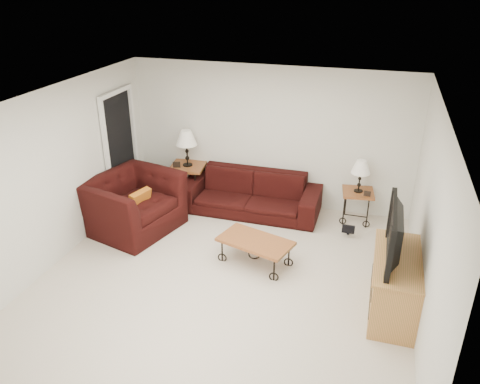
{
  "coord_description": "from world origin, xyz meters",
  "views": [
    {
      "loc": [
        1.79,
        -5.23,
        3.92
      ],
      "look_at": [
        0.0,
        0.7,
        1.0
      ],
      "focal_mm": 35.49,
      "sensor_mm": 36.0,
      "label": 1
    }
  ],
  "objects_px": {
    "television": "(401,234)",
    "backpack": "(349,224)",
    "side_table_left": "(188,182)",
    "coffee_table": "(255,252)",
    "side_table_right": "(356,206)",
    "sofa": "(250,193)",
    "lamp_left": "(187,148)",
    "tv_stand": "(395,284)",
    "armchair": "(133,204)",
    "lamp_right": "(360,176)"
  },
  "relations": [
    {
      "from": "side_table_left",
      "to": "television",
      "type": "distance_m",
      "value": 4.38
    },
    {
      "from": "sofa",
      "to": "lamp_left",
      "type": "bearing_deg",
      "value": 171.78
    },
    {
      "from": "side_table_left",
      "to": "side_table_right",
      "type": "height_order",
      "value": "side_table_left"
    },
    {
      "from": "lamp_right",
      "to": "armchair",
      "type": "relative_size",
      "value": 0.4
    },
    {
      "from": "side_table_right",
      "to": "armchair",
      "type": "bearing_deg",
      "value": -159.23
    },
    {
      "from": "lamp_right",
      "to": "armchair",
      "type": "height_order",
      "value": "lamp_right"
    },
    {
      "from": "side_table_right",
      "to": "coffee_table",
      "type": "xyz_separation_m",
      "value": [
        -1.3,
        -1.75,
        -0.08
      ]
    },
    {
      "from": "tv_stand",
      "to": "television",
      "type": "relative_size",
      "value": 1.12
    },
    {
      "from": "television",
      "to": "coffee_table",
      "type": "bearing_deg",
      "value": -105.16
    },
    {
      "from": "tv_stand",
      "to": "backpack",
      "type": "xyz_separation_m",
      "value": [
        -0.69,
        1.75,
        -0.19
      ]
    },
    {
      "from": "tv_stand",
      "to": "television",
      "type": "distance_m",
      "value": 0.72
    },
    {
      "from": "lamp_left",
      "to": "backpack",
      "type": "distance_m",
      "value": 3.14
    },
    {
      "from": "side_table_left",
      "to": "lamp_left",
      "type": "distance_m",
      "value": 0.67
    },
    {
      "from": "side_table_right",
      "to": "lamp_right",
      "type": "distance_m",
      "value": 0.55
    },
    {
      "from": "coffee_table",
      "to": "lamp_left",
      "type": "bearing_deg",
      "value": 135.12
    },
    {
      "from": "side_table_right",
      "to": "coffee_table",
      "type": "relative_size",
      "value": 0.53
    },
    {
      "from": "lamp_left",
      "to": "side_table_right",
      "type": "bearing_deg",
      "value": 0.0
    },
    {
      "from": "tv_stand",
      "to": "side_table_right",
      "type": "bearing_deg",
      "value": 105.23
    },
    {
      "from": "tv_stand",
      "to": "lamp_left",
      "type": "bearing_deg",
      "value": 148.37
    },
    {
      "from": "side_table_left",
      "to": "backpack",
      "type": "distance_m",
      "value": 3.04
    },
    {
      "from": "armchair",
      "to": "television",
      "type": "relative_size",
      "value": 1.22
    },
    {
      "from": "side_table_right",
      "to": "backpack",
      "type": "bearing_deg",
      "value": -97.52
    },
    {
      "from": "armchair",
      "to": "sofa",
      "type": "bearing_deg",
      "value": -40.27
    },
    {
      "from": "side_table_right",
      "to": "tv_stand",
      "type": "relative_size",
      "value": 0.43
    },
    {
      "from": "television",
      "to": "backpack",
      "type": "height_order",
      "value": "television"
    },
    {
      "from": "side_table_left",
      "to": "tv_stand",
      "type": "bearing_deg",
      "value": -31.63
    },
    {
      "from": "lamp_right",
      "to": "coffee_table",
      "type": "relative_size",
      "value": 0.53
    },
    {
      "from": "sofa",
      "to": "tv_stand",
      "type": "height_order",
      "value": "tv_stand"
    },
    {
      "from": "coffee_table",
      "to": "tv_stand",
      "type": "xyz_separation_m",
      "value": [
        1.92,
        -0.52,
        0.19
      ]
    },
    {
      "from": "side_table_right",
      "to": "lamp_right",
      "type": "relative_size",
      "value": 1.0
    },
    {
      "from": "side_table_left",
      "to": "tv_stand",
      "type": "relative_size",
      "value": 0.52
    },
    {
      "from": "side_table_left",
      "to": "side_table_right",
      "type": "xyz_separation_m",
      "value": [
        3.07,
        0.0,
        -0.06
      ]
    },
    {
      "from": "television",
      "to": "side_table_right",
      "type": "bearing_deg",
      "value": -165.24
    },
    {
      "from": "sofa",
      "to": "side_table_left",
      "type": "bearing_deg",
      "value": 171.78
    },
    {
      "from": "sofa",
      "to": "lamp_left",
      "type": "relative_size",
      "value": 3.63
    },
    {
      "from": "side_table_right",
      "to": "coffee_table",
      "type": "height_order",
      "value": "side_table_right"
    },
    {
      "from": "side_table_left",
      "to": "tv_stand",
      "type": "height_order",
      "value": "tv_stand"
    },
    {
      "from": "lamp_right",
      "to": "side_table_left",
      "type": "bearing_deg",
      "value": -180.0
    },
    {
      "from": "side_table_right",
      "to": "armchair",
      "type": "distance_m",
      "value": 3.73
    },
    {
      "from": "armchair",
      "to": "television",
      "type": "distance_m",
      "value": 4.24
    },
    {
      "from": "television",
      "to": "backpack",
      "type": "bearing_deg",
      "value": -159.09
    },
    {
      "from": "side_table_left",
      "to": "coffee_table",
      "type": "height_order",
      "value": "side_table_left"
    },
    {
      "from": "side_table_left",
      "to": "lamp_left",
      "type": "relative_size",
      "value": 1.0
    },
    {
      "from": "sofa",
      "to": "backpack",
      "type": "distance_m",
      "value": 1.79
    },
    {
      "from": "tv_stand",
      "to": "backpack",
      "type": "relative_size",
      "value": 3.23
    },
    {
      "from": "armchair",
      "to": "backpack",
      "type": "distance_m",
      "value": 3.52
    },
    {
      "from": "lamp_left",
      "to": "backpack",
      "type": "xyz_separation_m",
      "value": [
        3.0,
        -0.52,
        -0.8
      ]
    },
    {
      "from": "side_table_left",
      "to": "side_table_right",
      "type": "bearing_deg",
      "value": 0.0
    },
    {
      "from": "coffee_table",
      "to": "armchair",
      "type": "height_order",
      "value": "armchair"
    },
    {
      "from": "coffee_table",
      "to": "tv_stand",
      "type": "bearing_deg",
      "value": -15.01
    }
  ]
}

